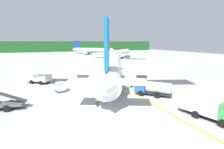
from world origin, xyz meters
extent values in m
cube|color=#A8A8A3|center=(0.00, 48.00, -0.10)|extent=(240.00, 320.00, 0.20)
cube|color=#19471E|center=(0.00, 151.76, 4.72)|extent=(216.00, 6.00, 9.43)
cylinder|color=white|center=(9.86, 15.60, 3.50)|extent=(18.34, 34.35, 3.80)
cone|color=white|center=(17.80, 33.08, 3.50)|extent=(4.28, 3.68, 3.61)
cone|color=white|center=(1.76, -2.25, 3.90)|extent=(4.26, 4.25, 3.23)
cube|color=#192333|center=(16.89, 31.08, 4.36)|extent=(3.93, 3.52, 0.60)
cube|color=white|center=(0.71, 17.55, 2.83)|extent=(16.23, 12.24, 0.50)
cylinder|color=slate|center=(3.95, 18.06, 1.63)|extent=(3.33, 3.82, 2.20)
cube|color=white|center=(17.36, 10.00, 2.83)|extent=(16.70, 9.61, 0.50)
cylinder|color=slate|center=(15.60, 12.77, 1.63)|extent=(3.33, 3.82, 2.20)
cube|color=#0C66B2|center=(3.04, 0.57, 8.65)|extent=(2.15, 4.16, 6.50)
cube|color=white|center=(3.04, 0.57, 3.90)|extent=(10.79, 7.21, 0.24)
cube|color=#0C66B2|center=(9.86, 15.60, 2.46)|extent=(16.68, 30.99, 0.36)
cylinder|color=black|center=(15.51, 28.05, 0.55)|extent=(0.77, 1.15, 1.10)
cylinder|color=gray|center=(15.51, 28.05, 1.35)|extent=(0.20, 0.20, 0.50)
cylinder|color=black|center=(6.87, 15.30, 0.55)|extent=(0.77, 1.15, 1.10)
cylinder|color=gray|center=(6.87, 15.30, 1.35)|extent=(0.20, 0.20, 0.50)
cylinder|color=black|center=(11.61, 13.16, 0.55)|extent=(0.77, 1.15, 1.10)
cylinder|color=gray|center=(11.61, 13.16, 1.35)|extent=(0.20, 0.20, 0.50)
cylinder|color=white|center=(35.39, 68.96, 3.00)|extent=(23.78, 24.46, 3.26)
cone|color=white|center=(46.82, 80.80, 3.00)|extent=(3.65, 3.63, 3.09)
cone|color=white|center=(23.71, 56.88, 3.34)|extent=(3.90, 3.90, 2.77)
cube|color=#192333|center=(45.51, 79.44, 3.73)|extent=(3.42, 3.40, 0.51)
cube|color=white|center=(28.56, 73.17, 2.43)|extent=(11.97, 13.15, 0.43)
cylinder|color=slate|center=(31.32, 72.65, 1.40)|extent=(3.26, 3.28, 1.89)
cube|color=white|center=(39.83, 62.29, 2.43)|extent=(13.34, 11.69, 0.43)
cylinder|color=slate|center=(39.21, 65.03, 1.40)|extent=(3.26, 3.28, 1.89)
cube|color=#D8590C|center=(25.56, 58.79, 7.41)|extent=(2.84, 2.93, 5.57)
cube|color=white|center=(25.56, 58.79, 3.34)|extent=(8.32, 8.17, 0.21)
cube|color=#D8590C|center=(35.39, 68.96, 2.10)|extent=(21.52, 22.12, 0.31)
cylinder|color=black|center=(43.53, 77.40, 0.47)|extent=(0.87, 0.89, 0.94)
cylinder|color=gray|center=(43.53, 77.40, 1.16)|extent=(0.17, 0.17, 0.43)
cylinder|color=black|center=(32.89, 69.59, 0.47)|extent=(0.87, 0.89, 0.94)
cylinder|color=gray|center=(32.89, 69.59, 1.16)|extent=(0.17, 0.17, 0.43)
cylinder|color=black|center=(36.10, 66.49, 0.47)|extent=(0.87, 0.89, 0.94)
cylinder|color=gray|center=(36.10, 66.49, 1.16)|extent=(0.17, 0.17, 0.43)
cylinder|color=white|center=(32.20, 108.13, 2.89)|extent=(24.66, 21.73, 3.14)
cone|color=white|center=(44.26, 97.81, 2.89)|extent=(3.45, 3.56, 2.98)
cone|color=white|center=(19.89, 118.66, 3.22)|extent=(3.75, 3.75, 2.67)
cube|color=#192333|center=(42.88, 98.99, 3.60)|extent=(3.24, 3.32, 0.50)
cube|color=white|center=(35.85, 114.95, 2.34)|extent=(12.33, 11.98, 0.41)
cylinder|color=slate|center=(35.51, 112.26, 1.35)|extent=(3.19, 3.10, 1.82)
cube|color=white|center=(26.03, 103.46, 2.34)|extent=(10.77, 13.15, 0.41)
cylinder|color=slate|center=(28.63, 104.22, 1.35)|extent=(3.19, 3.10, 1.82)
cube|color=navy|center=(21.83, 117.00, 7.15)|extent=(2.96, 2.59, 5.37)
cube|color=white|center=(21.83, 117.00, 3.22)|extent=(7.60, 8.25, 0.20)
cube|color=navy|center=(32.20, 108.13, 2.03)|extent=(22.30, 19.68, 0.30)
cylinder|color=black|center=(40.79, 100.78, 0.45)|extent=(0.88, 0.81, 0.91)
cylinder|color=gray|center=(40.79, 100.78, 1.12)|extent=(0.17, 0.17, 0.41)
cylinder|color=black|center=(32.65, 110.57, 0.45)|extent=(0.88, 0.81, 0.91)
cylinder|color=gray|center=(32.65, 110.57, 1.12)|extent=(0.17, 0.17, 0.41)
cylinder|color=black|center=(29.86, 107.30, 0.45)|extent=(0.88, 0.81, 0.91)
cylinder|color=gray|center=(29.86, 107.30, 1.12)|extent=(0.17, 0.17, 0.41)
cube|color=silver|center=(-4.05, 19.71, 1.50)|extent=(2.81, 2.84, 1.80)
cube|color=#192333|center=(-3.42, 19.14, 1.86)|extent=(1.30, 1.42, 0.94)
cube|color=white|center=(-6.12, 21.59, 1.50)|extent=(4.29, 4.18, 1.80)
cube|color=#262628|center=(-5.46, 20.99, 0.52)|extent=(5.17, 4.90, 0.16)
cylinder|color=black|center=(-3.54, 20.73, 0.45)|extent=(0.85, 0.81, 0.90)
cylinder|color=black|center=(-5.02, 19.10, 0.45)|extent=(0.85, 0.81, 0.90)
cylinder|color=black|center=(-5.38, 22.41, 0.45)|extent=(0.85, 0.81, 0.90)
cylinder|color=black|center=(-6.86, 20.78, 0.45)|extent=(0.85, 0.81, 0.90)
cube|color=#2659A5|center=(11.11, 5.24, 1.50)|extent=(2.84, 2.80, 1.80)
cube|color=#192333|center=(10.55, 5.88, 1.86)|extent=(1.44, 1.28, 0.94)
cylinder|color=silver|center=(13.09, 2.98, 1.50)|extent=(4.00, 4.19, 1.80)
cube|color=#262628|center=(12.50, 3.66, 0.52)|extent=(5.13, 5.53, 0.16)
cylinder|color=black|center=(10.48, 4.29, 0.45)|extent=(0.80, 0.86, 0.90)
cylinder|color=black|center=(12.13, 5.74, 0.45)|extent=(0.80, 0.86, 0.90)
cylinder|color=black|center=(12.27, 2.25, 0.45)|extent=(0.80, 0.86, 0.90)
cylinder|color=black|center=(13.92, 3.71, 0.45)|extent=(0.80, 0.86, 0.90)
cube|color=#4C4C51|center=(-9.19, 5.82, 0.72)|extent=(3.97, 2.76, 0.24)
cube|color=#2D2D33|center=(-8.80, 5.76, 1.70)|extent=(3.88, 1.50, 1.62)
cube|color=#262628|center=(-10.08, 5.97, 0.52)|extent=(5.64, 2.40, 0.16)
cylinder|color=black|center=(-9.37, 4.74, 0.45)|extent=(0.93, 0.42, 0.90)
cylinder|color=black|center=(-9.02, 6.91, 0.45)|extent=(0.93, 0.42, 0.90)
cube|color=white|center=(12.94, -5.64, 1.63)|extent=(3.27, 5.16, 2.07)
cube|color=#262628|center=(13.15, -6.52, 0.52)|extent=(3.05, 6.75, 0.16)
cylinder|color=black|center=(12.58, -8.80, 0.45)|extent=(0.49, 0.94, 0.90)
cylinder|color=black|center=(14.01, -5.38, 0.45)|extent=(0.49, 0.94, 0.90)
cylinder|color=black|center=(11.87, -5.90, 0.45)|extent=(0.49, 0.94, 0.90)
cube|color=#333338|center=(-1.70, 11.93, 0.15)|extent=(1.95, 1.95, 0.30)
cube|color=#B2B7C1|center=(-1.70, 11.93, 1.05)|extent=(1.71, 1.71, 1.50)
cube|color=#B2B7C1|center=(-1.61, 11.43, 1.65)|extent=(1.57, 0.88, 0.55)
cylinder|color=#191E33|center=(2.16, 2.33, 0.41)|extent=(0.14, 0.14, 0.82)
cylinder|color=#191E33|center=(2.26, 2.18, 0.41)|extent=(0.14, 0.14, 0.82)
cube|color=#CCE519|center=(2.21, 2.26, 1.12)|extent=(0.44, 0.48, 0.61)
cube|color=silver|center=(2.21, 2.26, 1.15)|extent=(0.45, 0.50, 0.06)
sphere|color=tan|center=(2.21, 2.26, 1.54)|extent=(0.22, 0.22, 0.22)
cylinder|color=#CCE519|center=(2.05, 2.47, 1.15)|extent=(0.09, 0.09, 0.58)
cylinder|color=#CCE519|center=(2.37, 2.04, 1.15)|extent=(0.09, 0.09, 0.58)
cylinder|color=#191E33|center=(11.47, 9.82, 0.42)|extent=(0.14, 0.14, 0.84)
cylinder|color=#191E33|center=(11.63, 9.72, 0.42)|extent=(0.14, 0.14, 0.84)
cube|color=orange|center=(11.55, 9.77, 1.15)|extent=(0.49, 0.42, 0.63)
cube|color=silver|center=(11.55, 9.77, 1.18)|extent=(0.50, 0.43, 0.06)
sphere|color=tan|center=(11.55, 9.77, 1.58)|extent=(0.23, 0.23, 0.23)
cylinder|color=orange|center=(11.32, 9.91, 1.18)|extent=(0.09, 0.09, 0.60)
cylinder|color=orange|center=(11.78, 9.63, 1.18)|extent=(0.09, 0.09, 0.60)
cube|color=yellow|center=(9.93, 10.60, 0.01)|extent=(0.30, 60.00, 0.01)
camera|label=1|loc=(-4.97, -20.87, 8.99)|focal=28.81mm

